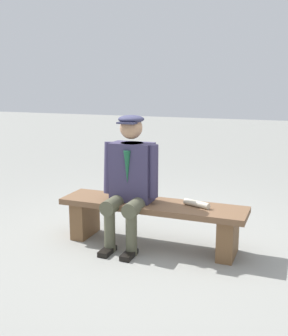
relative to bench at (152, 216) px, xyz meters
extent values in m
plane|color=gray|center=(0.00, 0.00, -0.31)|extent=(30.00, 30.00, 0.00)
cube|color=brown|center=(0.00, 0.00, 0.11)|extent=(1.90, 0.46, 0.06)
cube|color=brown|center=(-0.77, 0.00, -0.12)|extent=(0.15, 0.39, 0.40)
cube|color=brown|center=(0.77, 0.00, -0.12)|extent=(0.15, 0.39, 0.40)
cube|color=#3A3454|center=(0.21, 0.00, 0.44)|extent=(0.42, 0.24, 0.59)
cylinder|color=#1E2338|center=(0.21, 0.00, 0.71)|extent=(0.23, 0.23, 0.06)
cone|color=#195938|center=(0.21, 0.13, 0.51)|extent=(0.07, 0.07, 0.33)
sphere|color=tan|center=(0.21, 0.02, 0.89)|extent=(0.23, 0.23, 0.23)
ellipsoid|color=#353652|center=(0.21, 0.02, 0.97)|extent=(0.26, 0.26, 0.08)
cube|color=#353652|center=(0.21, 0.12, 0.94)|extent=(0.18, 0.10, 0.02)
cylinder|color=#50503C|center=(0.10, 0.15, 0.14)|extent=(0.15, 0.44, 0.15)
cylinder|color=#50503C|center=(0.10, 0.30, -0.09)|extent=(0.11, 0.11, 0.46)
cube|color=black|center=(0.10, 0.36, -0.29)|extent=(0.10, 0.24, 0.05)
cylinder|color=#3A3454|center=(-0.03, 0.04, 0.47)|extent=(0.10, 0.11, 0.52)
cylinder|color=#50503C|center=(0.33, 0.15, 0.14)|extent=(0.15, 0.44, 0.15)
cylinder|color=#50503C|center=(0.33, 0.30, -0.09)|extent=(0.11, 0.11, 0.46)
cube|color=black|center=(0.33, 0.36, -0.29)|extent=(0.10, 0.24, 0.05)
cylinder|color=#3A3454|center=(0.45, 0.04, 0.47)|extent=(0.11, 0.15, 0.53)
cylinder|color=beige|center=(-0.45, -0.03, 0.17)|extent=(0.28, 0.15, 0.06)
camera|label=1|loc=(-1.37, 3.72, 1.33)|focal=43.84mm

